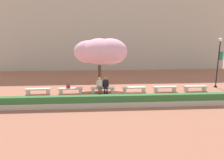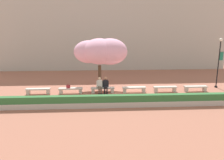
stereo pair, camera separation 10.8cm
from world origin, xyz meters
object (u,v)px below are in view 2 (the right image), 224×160
object	(u,v)px
handbag	(68,86)
lamp_post_with_banner	(219,58)
stone_bench_near_west	(71,90)
stone_bench_east_end	(165,88)
person_seated_left	(100,85)
stone_bench_west_end	(38,90)
stone_bench_far_east	(195,88)
stone_bench_center	(103,89)
stone_bench_near_east	(134,89)
cherry_tree_main	(101,52)
person_seated_right	(106,85)

from	to	relation	value
handbag	lamp_post_with_banner	bearing A→B (deg)	5.03
stone_bench_near_west	lamp_post_with_banner	world-z (taller)	lamp_post_with_banner
stone_bench_near_west	stone_bench_east_end	distance (m)	7.61
stone_bench_near_west	person_seated_left	world-z (taller)	person_seated_left
stone_bench_west_end	handbag	distance (m)	2.37
stone_bench_far_east	person_seated_left	size ratio (longest dim) A/B	1.46
stone_bench_east_end	stone_bench_far_east	distance (m)	2.54
stone_bench_center	lamp_post_with_banner	world-z (taller)	lamp_post_with_banner
stone_bench_near_east	person_seated_left	bearing A→B (deg)	-178.89
cherry_tree_main	lamp_post_with_banner	bearing A→B (deg)	-1.18
stone_bench_east_end	stone_bench_far_east	xyz separation A→B (m)	(2.54, 0.00, 0.00)
stone_bench_near_west	stone_bench_near_east	bearing A→B (deg)	-0.00
stone_bench_west_end	stone_bench_near_west	bearing A→B (deg)	0.00
stone_bench_west_end	stone_bench_near_east	size ratio (longest dim) A/B	1.00
person_seated_left	person_seated_right	size ratio (longest dim) A/B	1.00
stone_bench_east_end	cherry_tree_main	world-z (taller)	cherry_tree_main
stone_bench_center	cherry_tree_main	size ratio (longest dim) A/B	0.42
stone_bench_east_end	person_seated_right	distance (m)	4.85
cherry_tree_main	stone_bench_east_end	bearing A→B (deg)	-14.64
person_seated_right	lamp_post_with_banner	world-z (taller)	lamp_post_with_banner
stone_bench_near_west	person_seated_left	distance (m)	2.34
lamp_post_with_banner	stone_bench_far_east	bearing A→B (deg)	-154.41
stone_bench_far_east	lamp_post_with_banner	bearing A→B (deg)	25.59
cherry_tree_main	lamp_post_with_banner	world-z (taller)	lamp_post_with_banner
stone_bench_west_end	stone_bench_far_east	size ratio (longest dim) A/B	1.00
stone_bench_west_end	stone_bench_near_east	distance (m)	7.61
stone_bench_near_west	person_seated_right	world-z (taller)	person_seated_right
stone_bench_center	cherry_tree_main	distance (m)	3.16
stone_bench_center	person_seated_right	world-z (taller)	person_seated_right
stone_bench_near_east	lamp_post_with_banner	bearing A→B (deg)	8.70
stone_bench_west_end	person_seated_left	world-z (taller)	person_seated_left
stone_bench_center	stone_bench_east_end	distance (m)	5.07
stone_bench_far_east	person_seated_right	xyz separation A→B (m)	(-7.37, -0.05, 0.39)
person_seated_right	cherry_tree_main	xyz separation A→B (m)	(-0.33, 1.40, 2.47)
person_seated_left	stone_bench_west_end	bearing A→B (deg)	179.37
stone_bench_near_west	stone_bench_center	xyz separation A→B (m)	(2.54, -0.00, 0.00)
handbag	lamp_post_with_banner	size ratio (longest dim) A/B	0.08
person_seated_right	handbag	xyz separation A→B (m)	(-2.95, 0.08, -0.12)
stone_bench_west_end	handbag	xyz separation A→B (m)	(2.36, 0.02, 0.27)
stone_bench_near_west	stone_bench_west_end	bearing A→B (deg)	-180.00
stone_bench_east_end	cherry_tree_main	xyz separation A→B (m)	(-5.16, 1.35, 2.86)
stone_bench_far_east	stone_bench_near_west	bearing A→B (deg)	180.00
stone_bench_near_east	stone_bench_far_east	xyz separation A→B (m)	(5.07, 0.00, 0.00)
person_seated_left	stone_bench_east_end	bearing A→B (deg)	0.58
lamp_post_with_banner	person_seated_right	bearing A→B (deg)	-173.02
stone_bench_east_end	stone_bench_center	bearing A→B (deg)	180.00
stone_bench_far_east	stone_bench_east_end	bearing A→B (deg)	180.00
cherry_tree_main	stone_bench_center	bearing A→B (deg)	-86.14
stone_bench_near_east	lamp_post_with_banner	xyz separation A→B (m)	(7.45, 1.14, 2.25)
stone_bench_near_east	lamp_post_with_banner	distance (m)	7.87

